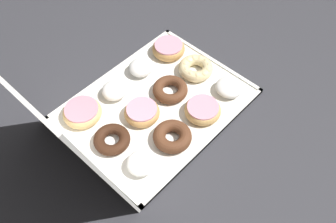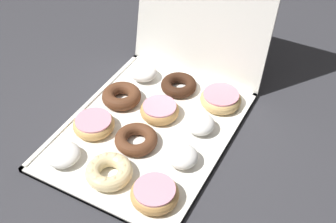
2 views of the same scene
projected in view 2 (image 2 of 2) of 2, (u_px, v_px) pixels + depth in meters
ground_plane at (149, 132)px, 1.22m from camera, size 3.00×3.00×0.00m
donut_box at (149, 130)px, 1.22m from camera, size 0.43×0.57×0.01m
powdered_filled_donut_0 at (63, 154)px, 1.12m from camera, size 0.09×0.09×0.04m
cruller_donut_1 at (108, 171)px, 1.08m from camera, size 0.12×0.12×0.04m
pink_frosted_donut_2 at (155, 194)px, 1.03m from camera, size 0.12×0.12×0.04m
pink_frosted_donut_3 at (94, 124)px, 1.20m from camera, size 0.12×0.12×0.04m
chocolate_cake_ring_donut_4 at (137, 140)px, 1.16m from camera, size 0.12×0.12×0.03m
powdered_filled_donut_5 at (182, 156)px, 1.11m from camera, size 0.08×0.08×0.04m
chocolate_cake_ring_donut_6 at (122, 96)px, 1.29m from camera, size 0.12×0.12×0.04m
pink_frosted_donut_7 at (159, 110)px, 1.25m from camera, size 0.11×0.11×0.04m
powdered_filled_donut_8 at (200, 124)px, 1.20m from camera, size 0.08×0.08×0.04m
powdered_filled_donut_9 at (144, 73)px, 1.37m from camera, size 0.08×0.08×0.04m
chocolate_cake_ring_donut_10 at (179, 85)px, 1.34m from camera, size 0.11×0.11×0.03m
pink_frosted_donut_11 at (221, 99)px, 1.28m from camera, size 0.12×0.12×0.04m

